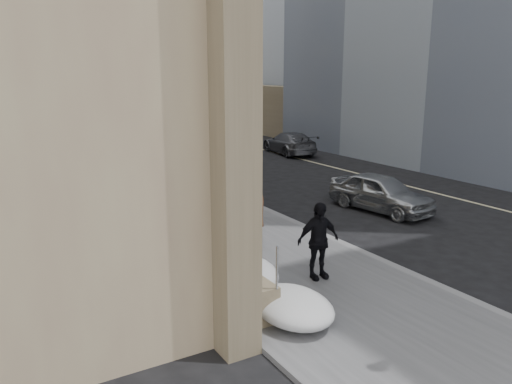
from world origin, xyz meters
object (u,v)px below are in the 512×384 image
(mounted_horse_right, at_px, (232,195))
(car_grey, at_px, (289,143))
(car_silver, at_px, (381,192))
(pedestrian, at_px, (318,241))
(mounted_horse_left, at_px, (211,228))

(mounted_horse_right, relative_size, car_grey, 0.57)
(car_silver, distance_m, car_grey, 13.74)
(mounted_horse_right, height_order, pedestrian, mounted_horse_right)
(mounted_horse_left, height_order, car_silver, mounted_horse_left)
(mounted_horse_left, bearing_deg, car_silver, -166.97)
(mounted_horse_right, height_order, car_silver, mounted_horse_right)
(mounted_horse_left, bearing_deg, car_grey, -131.49)
(mounted_horse_right, bearing_deg, car_silver, -159.31)
(mounted_horse_left, xyz_separation_m, car_grey, (12.60, 15.00, -0.46))
(mounted_horse_right, relative_size, car_silver, 0.66)
(mounted_horse_left, xyz_separation_m, car_silver, (7.98, 2.06, -0.45))
(mounted_horse_right, xyz_separation_m, car_silver, (6.14, -0.29, -0.60))
(mounted_horse_right, distance_m, car_grey, 16.62)
(car_silver, relative_size, car_grey, 0.86)
(pedestrian, height_order, car_silver, pedestrian)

